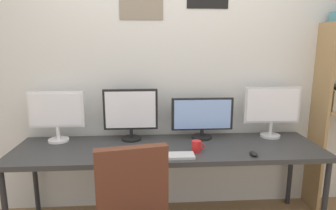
{
  "coord_description": "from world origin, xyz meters",
  "views": [
    {
      "loc": [
        -0.16,
        -1.72,
        1.59
      ],
      "look_at": [
        0.0,
        0.65,
        1.09
      ],
      "focal_mm": 31.0,
      "sensor_mm": 36.0,
      "label": 1
    }
  ],
  "objects_px": {
    "monitor_center_left": "(131,113)",
    "mouse_left_side": "(129,152)",
    "monitor_far_right": "(272,108)",
    "keyboard_main": "(170,156)",
    "monitor_center_right": "(202,117)",
    "mouse_right_side": "(254,154)",
    "monitor_far_left": "(57,113)",
    "coffee_mug": "(197,146)",
    "desk": "(168,152)"
  },
  "relations": [
    {
      "from": "mouse_left_side",
      "to": "monitor_far_left",
      "type": "bearing_deg",
      "value": 151.56
    },
    {
      "from": "mouse_left_side",
      "to": "coffee_mug",
      "type": "bearing_deg",
      "value": 1.62
    },
    {
      "from": "desk",
      "to": "monitor_center_left",
      "type": "height_order",
      "value": "monitor_center_left"
    },
    {
      "from": "monitor_far_left",
      "to": "keyboard_main",
      "type": "relative_size",
      "value": 1.29
    },
    {
      "from": "monitor_far_right",
      "to": "coffee_mug",
      "type": "distance_m",
      "value": 0.85
    },
    {
      "from": "monitor_center_left",
      "to": "mouse_left_side",
      "type": "xyz_separation_m",
      "value": [
        0.0,
        -0.35,
        -0.24
      ]
    },
    {
      "from": "mouse_right_side",
      "to": "keyboard_main",
      "type": "bearing_deg",
      "value": 179.17
    },
    {
      "from": "desk",
      "to": "monitor_center_left",
      "type": "bearing_deg",
      "value": 146.68
    },
    {
      "from": "monitor_far_right",
      "to": "mouse_left_side",
      "type": "xyz_separation_m",
      "value": [
        -1.29,
        -0.35,
        -0.26
      ]
    },
    {
      "from": "monitor_center_left",
      "to": "keyboard_main",
      "type": "height_order",
      "value": "monitor_center_left"
    },
    {
      "from": "desk",
      "to": "monitor_center_right",
      "type": "distance_m",
      "value": 0.46
    },
    {
      "from": "monitor_far_left",
      "to": "monitor_center_right",
      "type": "distance_m",
      "value": 1.29
    },
    {
      "from": "keyboard_main",
      "to": "desk",
      "type": "bearing_deg",
      "value": 90.0
    },
    {
      "from": "desk",
      "to": "coffee_mug",
      "type": "xyz_separation_m",
      "value": [
        0.22,
        -0.12,
        0.09
      ]
    },
    {
      "from": "monitor_far_right",
      "to": "coffee_mug",
      "type": "xyz_separation_m",
      "value": [
        -0.75,
        -0.34,
        -0.23
      ]
    },
    {
      "from": "mouse_left_side",
      "to": "mouse_right_side",
      "type": "height_order",
      "value": "same"
    },
    {
      "from": "desk",
      "to": "monitor_far_left",
      "type": "xyz_separation_m",
      "value": [
        -0.97,
        0.21,
        0.3
      ]
    },
    {
      "from": "monitor_center_left",
      "to": "mouse_left_side",
      "type": "height_order",
      "value": "monitor_center_left"
    },
    {
      "from": "coffee_mug",
      "to": "keyboard_main",
      "type": "bearing_deg",
      "value": -154.13
    },
    {
      "from": "monitor_center_right",
      "to": "monitor_center_left",
      "type": "bearing_deg",
      "value": 180.0
    },
    {
      "from": "coffee_mug",
      "to": "monitor_far_right",
      "type": "bearing_deg",
      "value": 24.14
    },
    {
      "from": "monitor_far_right",
      "to": "keyboard_main",
      "type": "xyz_separation_m",
      "value": [
        -0.97,
        -0.44,
        -0.26
      ]
    },
    {
      "from": "monitor_center_right",
      "to": "keyboard_main",
      "type": "relative_size",
      "value": 1.52
    },
    {
      "from": "mouse_right_side",
      "to": "monitor_center_right",
      "type": "bearing_deg",
      "value": 125.8
    },
    {
      "from": "monitor_center_right",
      "to": "monitor_far_right",
      "type": "distance_m",
      "value": 0.65
    },
    {
      "from": "keyboard_main",
      "to": "mouse_left_side",
      "type": "height_order",
      "value": "mouse_left_side"
    },
    {
      "from": "monitor_center_left",
      "to": "monitor_center_right",
      "type": "height_order",
      "value": "monitor_center_left"
    },
    {
      "from": "monitor_center_left",
      "to": "desk",
      "type": "bearing_deg",
      "value": -33.32
    },
    {
      "from": "desk",
      "to": "keyboard_main",
      "type": "relative_size",
      "value": 6.99
    },
    {
      "from": "desk",
      "to": "keyboard_main",
      "type": "bearing_deg",
      "value": -90.0
    },
    {
      "from": "monitor_far_left",
      "to": "monitor_far_right",
      "type": "relative_size",
      "value": 0.91
    },
    {
      "from": "monitor_far_left",
      "to": "mouse_left_side",
      "type": "bearing_deg",
      "value": -28.44
    },
    {
      "from": "mouse_left_side",
      "to": "mouse_right_side",
      "type": "distance_m",
      "value": 0.98
    },
    {
      "from": "monitor_far_left",
      "to": "coffee_mug",
      "type": "xyz_separation_m",
      "value": [
        1.19,
        -0.34,
        -0.21
      ]
    },
    {
      "from": "desk",
      "to": "mouse_right_side",
      "type": "distance_m",
      "value": 0.69
    },
    {
      "from": "monitor_far_left",
      "to": "mouse_left_side",
      "type": "height_order",
      "value": "monitor_far_left"
    },
    {
      "from": "monitor_center_left",
      "to": "keyboard_main",
      "type": "relative_size",
      "value": 1.31
    },
    {
      "from": "monitor_far_right",
      "to": "keyboard_main",
      "type": "height_order",
      "value": "monitor_far_right"
    },
    {
      "from": "monitor_far_right",
      "to": "monitor_center_right",
      "type": "bearing_deg",
      "value": 180.0
    },
    {
      "from": "keyboard_main",
      "to": "mouse_right_side",
      "type": "height_order",
      "value": "mouse_right_side"
    },
    {
      "from": "monitor_far_left",
      "to": "monitor_center_right",
      "type": "relative_size",
      "value": 0.85
    },
    {
      "from": "mouse_left_side",
      "to": "monitor_center_left",
      "type": "bearing_deg",
      "value": 90.3
    },
    {
      "from": "monitor_far_left",
      "to": "mouse_left_side",
      "type": "distance_m",
      "value": 0.77
    },
    {
      "from": "monitor_center_right",
      "to": "desk",
      "type": "bearing_deg",
      "value": -146.68
    },
    {
      "from": "mouse_left_side",
      "to": "coffee_mug",
      "type": "relative_size",
      "value": 0.91
    },
    {
      "from": "monitor_center_right",
      "to": "monitor_far_right",
      "type": "xyz_separation_m",
      "value": [
        0.65,
        -0.0,
        0.07
      ]
    },
    {
      "from": "mouse_left_side",
      "to": "keyboard_main",
      "type": "bearing_deg",
      "value": -15.9
    },
    {
      "from": "mouse_left_side",
      "to": "coffee_mug",
      "type": "distance_m",
      "value": 0.54
    },
    {
      "from": "keyboard_main",
      "to": "coffee_mug",
      "type": "distance_m",
      "value": 0.25
    },
    {
      "from": "desk",
      "to": "mouse_right_side",
      "type": "relative_size",
      "value": 26.85
    }
  ]
}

